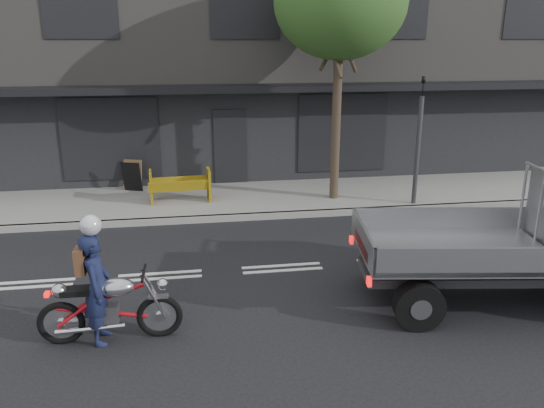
{
  "coord_description": "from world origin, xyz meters",
  "views": [
    {
      "loc": [
        -1.71,
        -9.6,
        4.38
      ],
      "look_at": [
        -0.13,
        0.5,
        1.2
      ],
      "focal_mm": 35.0,
      "sensor_mm": 36.0,
      "label": 1
    }
  ],
  "objects_px": {
    "street_tree": "(340,2)",
    "rider": "(97,289)",
    "traffic_light_pole": "(418,148)",
    "construction_barrier": "(180,187)",
    "sandwich_board": "(132,177)",
    "motorcycle": "(110,306)"
  },
  "relations": [
    {
      "from": "construction_barrier",
      "to": "sandwich_board",
      "type": "bearing_deg",
      "value": 133.37
    },
    {
      "from": "street_tree",
      "to": "construction_barrier",
      "type": "xyz_separation_m",
      "value": [
        -4.23,
        0.04,
        -4.66
      ]
    },
    {
      "from": "street_tree",
      "to": "construction_barrier",
      "type": "bearing_deg",
      "value": 179.4
    },
    {
      "from": "rider",
      "to": "sandwich_board",
      "type": "relative_size",
      "value": 1.97
    },
    {
      "from": "rider",
      "to": "construction_barrier",
      "type": "bearing_deg",
      "value": -9.57
    },
    {
      "from": "street_tree",
      "to": "rider",
      "type": "bearing_deg",
      "value": -130.01
    },
    {
      "from": "traffic_light_pole",
      "to": "sandwich_board",
      "type": "xyz_separation_m",
      "value": [
        -7.62,
        2.37,
        -1.06
      ]
    },
    {
      "from": "street_tree",
      "to": "sandwich_board",
      "type": "xyz_separation_m",
      "value": [
        -5.62,
        1.52,
        -4.69
      ]
    },
    {
      "from": "motorcycle",
      "to": "construction_barrier",
      "type": "distance_m",
      "value": 6.51
    },
    {
      "from": "street_tree",
      "to": "traffic_light_pole",
      "type": "xyz_separation_m",
      "value": [
        2.0,
        -0.85,
        -3.63
      ]
    },
    {
      "from": "motorcycle",
      "to": "traffic_light_pole",
      "type": "bearing_deg",
      "value": 37.97
    },
    {
      "from": "traffic_light_pole",
      "to": "rider",
      "type": "height_order",
      "value": "traffic_light_pole"
    },
    {
      "from": "traffic_light_pole",
      "to": "motorcycle",
      "type": "height_order",
      "value": "traffic_light_pole"
    },
    {
      "from": "traffic_light_pole",
      "to": "motorcycle",
      "type": "xyz_separation_m",
      "value": [
        -7.21,
        -5.54,
        -1.09
      ]
    },
    {
      "from": "motorcycle",
      "to": "construction_barrier",
      "type": "height_order",
      "value": "motorcycle"
    },
    {
      "from": "street_tree",
      "to": "sandwich_board",
      "type": "height_order",
      "value": "street_tree"
    },
    {
      "from": "traffic_light_pole",
      "to": "rider",
      "type": "xyz_separation_m",
      "value": [
        -7.36,
        -5.54,
        -0.79
      ]
    },
    {
      "from": "street_tree",
      "to": "motorcycle",
      "type": "xyz_separation_m",
      "value": [
        -5.21,
        -6.39,
        -4.71
      ]
    },
    {
      "from": "traffic_light_pole",
      "to": "motorcycle",
      "type": "bearing_deg",
      "value": -142.48
    },
    {
      "from": "motorcycle",
      "to": "sandwich_board",
      "type": "distance_m",
      "value": 7.92
    },
    {
      "from": "traffic_light_pole",
      "to": "street_tree",
      "type": "bearing_deg",
      "value": 156.97
    },
    {
      "from": "traffic_light_pole",
      "to": "motorcycle",
      "type": "relative_size",
      "value": 1.63
    }
  ]
}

